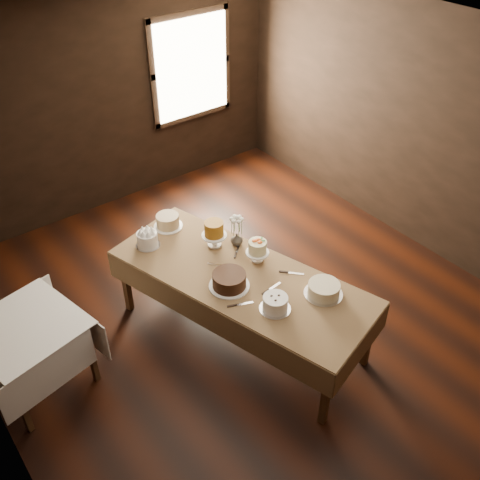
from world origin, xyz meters
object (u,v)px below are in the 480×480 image
(cake_swirl, at_px, (275,304))
(cake_cream, at_px, (324,290))
(cake_chocolate, at_px, (229,281))
(cake_server_a, at_px, (275,286))
(cake_speckled, at_px, (168,221))
(side_table, at_px, (26,333))
(cake_meringue, at_px, (147,240))
(cake_server_d, at_px, (238,248))
(display_table, at_px, (241,280))
(cake_server_e, at_px, (245,303))
(cake_flowers, at_px, (257,252))
(cake_caramel, at_px, (214,235))
(cake_server_b, at_px, (296,273))
(flower_vase, at_px, (237,239))
(cake_server_c, at_px, (215,264))

(cake_swirl, height_order, cake_cream, cake_swirl)
(cake_chocolate, xyz_separation_m, cake_server_a, (0.33, -0.26, -0.07))
(cake_speckled, distance_m, cake_cream, 1.84)
(side_table, xyz_separation_m, cake_meringue, (1.39, 0.28, 0.20))
(side_table, relative_size, cake_server_d, 4.41)
(display_table, distance_m, cake_server_e, 0.39)
(cake_speckled, xyz_separation_m, cake_chocolate, (-0.05, -1.15, 0.00))
(side_table, distance_m, cake_meringue, 1.44)
(cake_swirl, distance_m, cake_server_e, 0.28)
(cake_meringue, height_order, cake_flowers, cake_flowers)
(side_table, bearing_deg, cake_speckled, 14.32)
(cake_caramel, height_order, cake_server_b, cake_caramel)
(flower_vase, bearing_deg, cake_cream, -81.11)
(cake_speckled, height_order, cake_server_a, cake_speckled)
(cake_server_a, xyz_separation_m, cake_server_d, (0.08, 0.66, 0.00))
(cake_meringue, xyz_separation_m, cake_server_b, (0.89, -1.24, -0.07))
(cake_flowers, height_order, cake_server_c, cake_flowers)
(cake_server_b, bearing_deg, side_table, -155.86)
(cake_server_a, bearing_deg, display_table, 110.40)
(display_table, relative_size, cake_server_a, 11.42)
(cake_speckled, relative_size, cake_server_c, 1.31)
(cake_server_c, bearing_deg, cake_speckled, -37.33)
(cake_speckled, distance_m, cake_server_b, 1.50)
(side_table, xyz_separation_m, cake_flowers, (2.12, -0.57, 0.23))
(side_table, bearing_deg, cake_server_d, -8.38)
(cake_cream, xyz_separation_m, cake_server_e, (-0.63, 0.34, -0.05))
(cake_chocolate, relative_size, cake_cream, 1.19)
(cake_caramel, relative_size, cake_server_c, 1.22)
(cake_swirl, distance_m, cake_cream, 0.49)
(cake_server_a, bearing_deg, cake_server_b, -3.46)
(side_table, relative_size, cake_swirl, 3.77)
(display_table, bearing_deg, cake_caramel, 81.76)
(cake_flowers, relative_size, cake_server_d, 0.99)
(cake_speckled, bearing_deg, cake_server_d, -64.52)
(cake_chocolate, distance_m, cake_server_d, 0.58)
(cake_server_b, height_order, cake_server_e, same)
(cake_speckled, bearing_deg, cake_swirl, -87.05)
(cake_flowers, bearing_deg, display_table, -162.64)
(cake_caramel, relative_size, cake_swirl, 1.05)
(display_table, relative_size, cake_server_c, 11.42)
(cake_server_d, xyz_separation_m, cake_server_e, (-0.44, -0.67, 0.00))
(display_table, height_order, cake_server_a, cake_server_a)
(cake_meringue, height_order, cake_cream, cake_meringue)
(cake_cream, xyz_separation_m, cake_server_c, (-0.53, 0.94, -0.05))
(cake_server_e, xyz_separation_m, flower_vase, (0.47, 0.73, 0.06))
(cake_server_e, bearing_deg, cake_server_b, 24.76)
(cake_server_e, bearing_deg, cake_server_a, 24.59)
(cake_chocolate, height_order, cake_flowers, cake_flowers)
(cake_meringue, bearing_deg, cake_speckled, 25.22)
(cake_server_b, bearing_deg, cake_server_c, 179.38)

